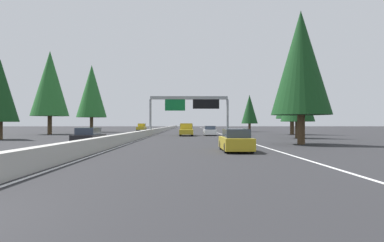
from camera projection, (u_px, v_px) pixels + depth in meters
The scene contains 18 objects.
ground_plane at pixel (159, 133), 65.25m from camera, with size 320.00×320.00×0.00m, color #262628.
median_barrier at pixel (165, 129), 85.24m from camera, with size 180.00×0.56×0.90m, color #ADAAA3.
shoulder_stripe_right at pixel (213, 131), 75.41m from camera, with size 160.00×0.16×0.01m, color silver.
shoulder_stripe_median at pixel (164, 132), 75.25m from camera, with size 160.00×0.16×0.01m, color silver.
sign_gantry_overhead at pixel (190, 104), 52.17m from camera, with size 0.50×12.68×6.18m.
sedan_distant_b at pixel (236, 141), 21.48m from camera, with size 4.40×1.80×1.47m.
sedan_mid_right at pixel (210, 131), 50.25m from camera, with size 4.40×1.80×1.47m.
pickup_near_right at pixel (186, 130), 49.41m from camera, with size 5.60×2.00×1.86m.
sedan_near_center at pixel (187, 127), 121.95m from camera, with size 4.40×1.80×1.47m.
oncoming_near at pixel (142, 127), 86.60m from camera, with size 5.60×2.00×1.86m.
oncoming_far at pixel (89, 137), 27.54m from camera, with size 4.40×1.80×1.47m.
conifer_right_foreground at pixel (301, 63), 28.66m from camera, with size 5.17×5.17×11.75m.
conifer_right_near at pixel (297, 92), 40.78m from camera, with size 4.15×4.15×9.42m.
conifer_right_mid at pixel (292, 90), 54.52m from camera, with size 5.31×5.31×12.08m.
conifer_right_far at pixel (250, 109), 73.89m from camera, with size 3.68×3.68×8.36m.
conifer_left_foreground at pixel (0, 91), 37.43m from camera, with size 4.05×4.05×9.21m.
conifer_left_near at pixel (50, 84), 55.50m from camera, with size 6.24×6.24×14.17m.
conifer_left_mid at pixel (92, 91), 71.02m from camera, with size 6.41×6.41×14.57m.
Camera 1 is at (-5.35, -5.59, 1.81)m, focal length 30.67 mm.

